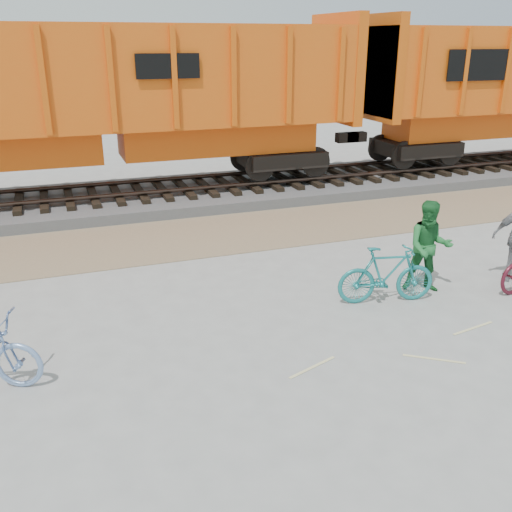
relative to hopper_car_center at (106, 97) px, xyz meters
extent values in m
plane|color=#9E9E99|center=(2.64, -9.00, -3.01)|extent=(120.00, 120.00, 0.00)
cube|color=#9E8362|center=(2.64, -3.50, -3.00)|extent=(120.00, 3.00, 0.02)
cube|color=slate|center=(2.64, 0.00, -2.86)|extent=(120.00, 4.00, 0.30)
cube|color=black|center=(2.64, 0.00, -2.65)|extent=(0.22, 2.60, 0.12)
cube|color=black|center=(9.14, 0.00, -2.65)|extent=(0.22, 2.60, 0.12)
cylinder|color=#382821|center=(2.64, -0.72, -2.53)|extent=(120.00, 0.12, 0.12)
cylinder|color=#382821|center=(2.64, 0.72, -2.53)|extent=(120.00, 0.12, 0.12)
cube|color=black|center=(0.00, 0.00, -2.07)|extent=(11.20, 2.20, 0.80)
cube|color=#CF530E|center=(0.00, 0.00, -1.22)|extent=(11.76, 1.65, 0.90)
cube|color=#CF530E|center=(0.00, 0.00, 0.53)|extent=(14.00, 3.00, 2.60)
cube|color=#CC4F0C|center=(6.85, 0.00, 0.63)|extent=(0.30, 3.06, 3.10)
cube|color=#CC4F0C|center=(8.15, 0.00, 0.63)|extent=(0.30, 3.06, 3.10)
cube|color=black|center=(10.80, -1.58, 0.73)|extent=(2.20, 0.04, 0.90)
imported|color=#1C7979|center=(3.81, -8.22, -2.47)|extent=(1.83, 0.85, 1.06)
imported|color=#1E652E|center=(4.81, -8.02, -2.14)|extent=(1.04, 0.95, 1.74)
camera|label=1|loc=(-1.54, -16.25, 1.44)|focal=40.00mm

